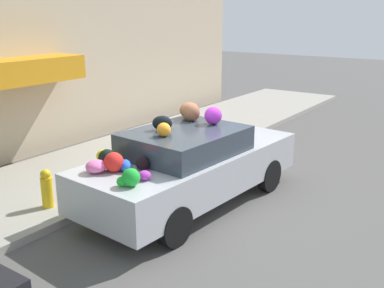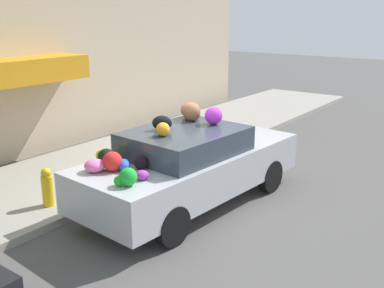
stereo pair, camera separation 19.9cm
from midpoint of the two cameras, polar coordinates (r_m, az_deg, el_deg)
ground_plane at (r=8.54m, az=0.29°, el=-7.32°), size 60.00×60.00×0.00m
sidewalk_curb at (r=10.23m, az=-12.02°, el=-3.19°), size 24.00×3.20×0.14m
building_facade at (r=11.44m, az=-20.54°, el=11.88°), size 18.00×1.20×5.54m
fire_hydrant at (r=8.28m, az=-17.24°, el=-5.25°), size 0.20×0.20×0.70m
art_car at (r=8.19m, az=0.44°, el=-2.46°), size 4.69×2.11×1.77m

